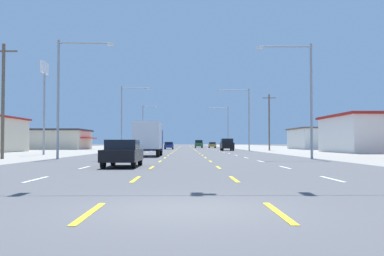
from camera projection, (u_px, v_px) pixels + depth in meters
ground_plane at (185, 150)px, 74.64m from camera, size 572.00×572.00×0.00m
lot_apron_left at (38, 150)px, 74.28m from camera, size 28.00×440.00×0.01m
lot_apron_right at (331, 150)px, 75.00m from camera, size 28.00×440.00×0.01m
lane_markings at (185, 148)px, 113.12m from camera, size 10.64×227.60×0.01m
signal_span_wire at (186, 13)px, 15.69m from camera, size 26.67×0.52×9.93m
sedan_inner_left_nearest at (123, 153)px, 23.82m from camera, size 1.80×4.50×1.46m
box_truck_inner_left_near at (149, 137)px, 42.60m from camera, size 2.40×7.20×3.23m
suv_far_right_mid at (227, 144)px, 72.72m from camera, size 1.98×4.90×1.98m
sedan_inner_left_midfar at (169, 145)px, 88.72m from camera, size 1.80×4.50×1.46m
suv_inner_right_far at (199, 144)px, 112.51m from camera, size 1.98×4.90×1.98m
sedan_far_right_farther at (212, 145)px, 112.61m from camera, size 1.80×4.50×1.46m
storefront_left_row_2 at (55, 139)px, 88.57m from camera, size 13.95×13.20×3.97m
storefront_right_row_1 at (373, 133)px, 58.98m from camera, size 11.18×14.60×5.04m
storefront_right_row_2 at (329, 139)px, 89.71m from camera, size 14.32×14.99×4.28m
pole_sign_left_row_1 at (44, 85)px, 48.10m from camera, size 0.24×2.26×10.11m
streetlight_left_row_0 at (64, 89)px, 35.30m from camera, size 4.50×0.26×9.55m
streetlight_right_row_0 at (305, 91)px, 35.58m from camera, size 4.51×0.26×9.30m
streetlight_left_row_1 at (125, 113)px, 70.19m from camera, size 4.69×0.26×10.25m
streetlight_right_row_1 at (245, 114)px, 70.47m from camera, size 5.11×0.26×9.97m
streetlight_left_row_2 at (144, 124)px, 105.06m from camera, size 3.45×0.26×10.23m
streetlight_right_row_2 at (226, 124)px, 105.34m from camera, size 4.77×0.26×9.83m
utility_pole_left_row_0 at (3, 99)px, 35.68m from camera, size 2.20×0.26×9.32m
utility_pole_right_row_1 at (269, 121)px, 74.92m from camera, size 2.20×0.26×9.51m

